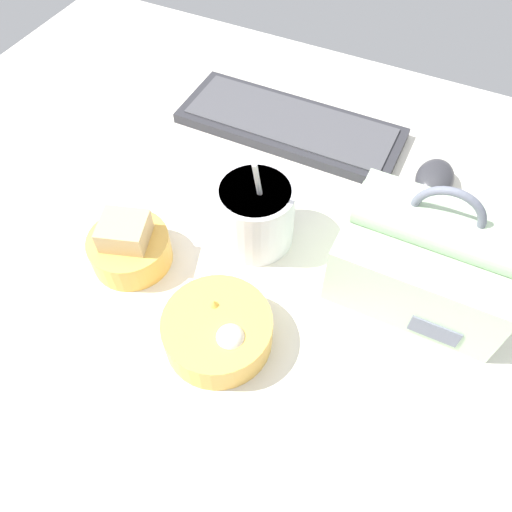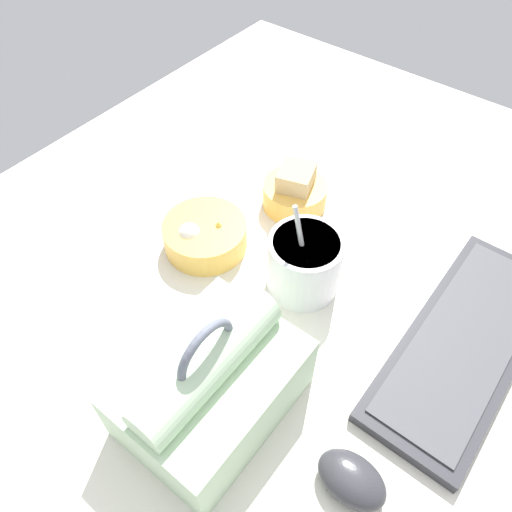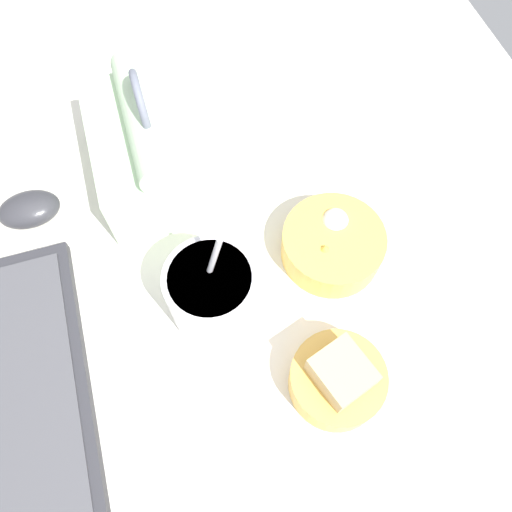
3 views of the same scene
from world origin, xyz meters
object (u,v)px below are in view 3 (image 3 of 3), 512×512
lunch_bag (153,145)px  bento_bowl_sandwich (338,379)px  soup_cup (213,293)px  computer_mouse (29,209)px  bento_bowl_snacks (331,242)px  keyboard (28,398)px

lunch_bag → bento_bowl_sandwich: size_ratio=1.95×
soup_cup → bento_bowl_sandwich: size_ratio=1.46×
computer_mouse → bento_bowl_snacks: bearing=-114.4°
keyboard → computer_mouse: (25.74, -2.96, 0.88)cm
keyboard → soup_cup: 24.92cm
lunch_bag → bento_bowl_sandwich: bearing=-160.0°
bento_bowl_sandwich → lunch_bag: bearing=20.0°
keyboard → lunch_bag: 36.01cm
soup_cup → keyboard: bearing=101.6°
soup_cup → bento_bowl_sandwich: bearing=-140.8°
keyboard → soup_cup: (4.95, -24.08, 4.09)cm
lunch_bag → bento_bowl_snacks: lunch_bag is taller
soup_cup → lunch_bag: bearing=5.7°
lunch_bag → bento_bowl_sandwich: lunch_bag is taller
lunch_bag → soup_cup: bearing=-174.3°
soup_cup → bento_bowl_snacks: soup_cup is taller
keyboard → bento_bowl_snacks: bearing=-78.4°
bento_bowl_snacks → soup_cup: bearing=101.6°
lunch_bag → computer_mouse: (-2.50, 18.81, -4.17)cm
lunch_bag → keyboard: bearing=142.4°
computer_mouse → soup_cup: bearing=-134.5°
bento_bowl_sandwich → soup_cup: bearing=39.2°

